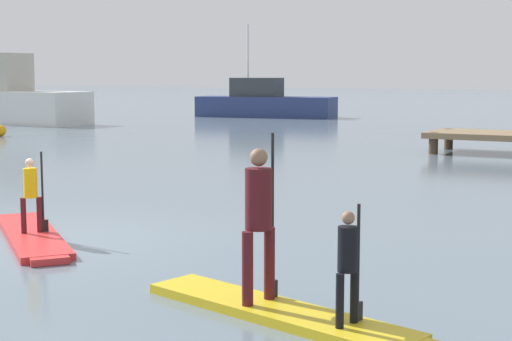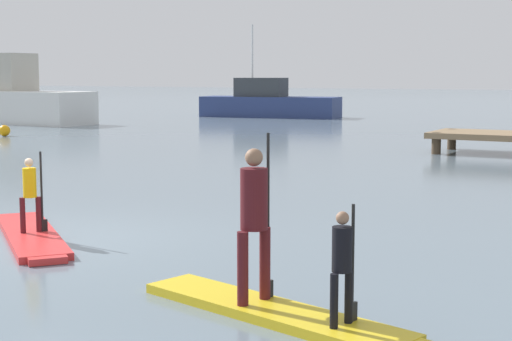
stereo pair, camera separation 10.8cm
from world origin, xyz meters
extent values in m
plane|color=slate|center=(0.00, 0.00, 0.00)|extent=(240.00, 240.00, 0.00)
cube|color=red|center=(-0.20, 0.02, 0.05)|extent=(3.10, 2.67, 0.10)
cube|color=red|center=(1.17, -1.07, 0.05)|extent=(0.49, 0.53, 0.09)
cylinder|color=#4C1419|center=(-0.07, 0.06, 0.36)|extent=(0.08, 0.08, 0.52)
cylinder|color=#4C1419|center=(-0.21, -0.12, 0.36)|extent=(0.08, 0.08, 0.52)
cylinder|color=#F2B20C|center=(-0.14, -0.03, 0.84)|extent=(0.27, 0.27, 0.43)
sphere|color=beige|center=(-0.14, -0.03, 1.14)|extent=(0.13, 0.13, 0.13)
cylinder|color=black|center=(-0.03, 0.10, 0.70)|extent=(0.03, 0.03, 1.19)
cube|color=black|center=(-0.03, 0.10, 0.19)|extent=(0.11, 0.13, 0.18)
cube|color=gold|center=(4.72, -1.65, 0.05)|extent=(3.24, 1.41, 0.10)
cylinder|color=#4C1419|center=(4.53, -1.43, 0.48)|extent=(0.11, 0.11, 0.75)
cylinder|color=#4C1419|center=(4.45, -1.75, 0.48)|extent=(0.11, 0.11, 0.75)
cylinder|color=#4C1419|center=(4.49, -1.59, 1.17)|extent=(0.34, 0.34, 0.62)
sphere|color=#8C664C|center=(4.49, -1.59, 1.59)|extent=(0.18, 0.18, 0.18)
cylinder|color=black|center=(4.54, -1.39, 0.96)|extent=(0.03, 0.03, 1.72)
cube|color=black|center=(4.54, -1.39, 0.19)|extent=(0.06, 0.14, 0.18)
cylinder|color=black|center=(5.59, -1.76, 0.35)|extent=(0.08, 0.08, 0.51)
cylinder|color=black|center=(5.54, -1.97, 0.35)|extent=(0.08, 0.08, 0.51)
cylinder|color=black|center=(5.56, -1.87, 0.82)|extent=(0.23, 0.23, 0.42)
sphere|color=#8C664C|center=(5.56, -1.87, 1.11)|extent=(0.12, 0.12, 0.12)
cylinder|color=black|center=(5.61, -1.71, 0.66)|extent=(0.03, 0.03, 1.12)
cube|color=black|center=(5.61, -1.71, 0.19)|extent=(0.06, 0.14, 0.18)
cube|color=silver|center=(-21.74, 20.34, 0.80)|extent=(9.64, 2.99, 1.59)
cube|color=navy|center=(-12.80, 31.44, 0.58)|extent=(8.10, 3.42, 1.16)
cube|color=#33383D|center=(-13.33, 31.36, 1.69)|extent=(2.94, 2.12, 1.07)
cylinder|color=silver|center=(-13.87, 31.27, 3.73)|extent=(0.12, 0.12, 3.00)
cylinder|color=#473828|center=(1.51, 15.22, 0.33)|extent=(0.28, 0.28, 0.66)
cylinder|color=#473828|center=(1.51, 16.98, 0.33)|extent=(0.28, 0.28, 0.66)
sphere|color=orange|center=(-15.34, 13.93, 0.22)|extent=(0.44, 0.44, 0.44)
camera|label=1|loc=(8.21, -8.53, 2.41)|focal=55.61mm
camera|label=2|loc=(8.31, -8.48, 2.41)|focal=55.61mm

